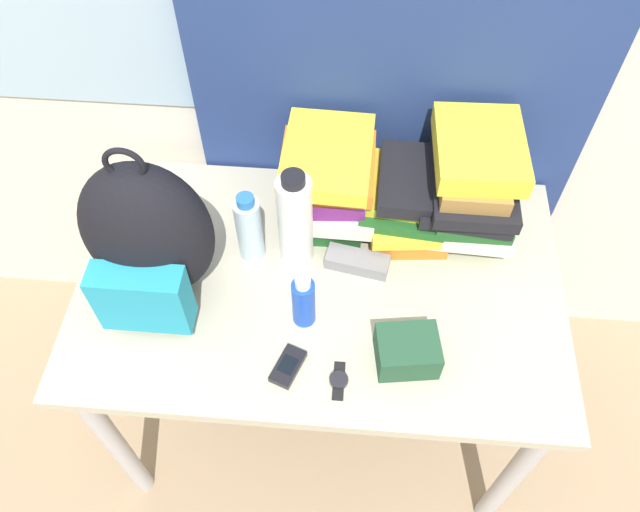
{
  "coord_description": "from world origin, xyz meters",
  "views": [
    {
      "loc": [
        0.07,
        -0.46,
        1.97
      ],
      "look_at": [
        0.0,
        0.35,
        0.84
      ],
      "focal_mm": 35.0,
      "sensor_mm": 36.0,
      "label": 1
    }
  ],
  "objects_px": {
    "cell_phone": "(288,366)",
    "sunscreen_bottle": "(304,301)",
    "sports_bottle": "(295,220)",
    "sunglasses_case": "(357,262)",
    "backpack": "(148,238)",
    "book_stack_center": "(406,199)",
    "wristwatch": "(339,380)",
    "water_bottle": "(249,228)",
    "book_stack_left": "(328,182)",
    "book_stack_right": "(471,185)",
    "camera_pouch": "(407,351)"
  },
  "relations": [
    {
      "from": "cell_phone",
      "to": "sunscreen_bottle",
      "type": "bearing_deg",
      "value": 79.94
    },
    {
      "from": "sports_bottle",
      "to": "cell_phone",
      "type": "xyz_separation_m",
      "value": [
        0.01,
        -0.3,
        -0.12
      ]
    },
    {
      "from": "sunglasses_case",
      "to": "backpack",
      "type": "bearing_deg",
      "value": -168.45
    },
    {
      "from": "book_stack_center",
      "to": "backpack",
      "type": "bearing_deg",
      "value": -156.64
    },
    {
      "from": "sports_bottle",
      "to": "sunscreen_bottle",
      "type": "bearing_deg",
      "value": -78.74
    },
    {
      "from": "wristwatch",
      "to": "book_stack_center",
      "type": "bearing_deg",
      "value": 73.57
    },
    {
      "from": "water_bottle",
      "to": "sunscreen_bottle",
      "type": "height_order",
      "value": "water_bottle"
    },
    {
      "from": "backpack",
      "to": "water_bottle",
      "type": "relative_size",
      "value": 2.11
    },
    {
      "from": "cell_phone",
      "to": "wristwatch",
      "type": "bearing_deg",
      "value": -11.07
    },
    {
      "from": "backpack",
      "to": "sports_bottle",
      "type": "distance_m",
      "value": 0.32
    },
    {
      "from": "book_stack_left",
      "to": "cell_phone",
      "type": "bearing_deg",
      "value": -96.87
    },
    {
      "from": "water_bottle",
      "to": "sunglasses_case",
      "type": "relative_size",
      "value": 1.29
    },
    {
      "from": "book_stack_right",
      "to": "sunscreen_bottle",
      "type": "relative_size",
      "value": 1.82
    },
    {
      "from": "sports_bottle",
      "to": "camera_pouch",
      "type": "distance_m",
      "value": 0.38
    },
    {
      "from": "book_stack_center",
      "to": "water_bottle",
      "type": "height_order",
      "value": "water_bottle"
    },
    {
      "from": "backpack",
      "to": "camera_pouch",
      "type": "bearing_deg",
      "value": -14.66
    },
    {
      "from": "water_bottle",
      "to": "sunglasses_case",
      "type": "xyz_separation_m",
      "value": [
        0.26,
        -0.02,
        -0.08
      ]
    },
    {
      "from": "book_stack_center",
      "to": "camera_pouch",
      "type": "relative_size",
      "value": 1.98
    },
    {
      "from": "water_bottle",
      "to": "sports_bottle",
      "type": "distance_m",
      "value": 0.11
    },
    {
      "from": "book_stack_right",
      "to": "water_bottle",
      "type": "xyz_separation_m",
      "value": [
        -0.51,
        -0.13,
        -0.05
      ]
    },
    {
      "from": "cell_phone",
      "to": "sunglasses_case",
      "type": "height_order",
      "value": "sunglasses_case"
    },
    {
      "from": "book_stack_left",
      "to": "water_bottle",
      "type": "relative_size",
      "value": 1.31
    },
    {
      "from": "backpack",
      "to": "book_stack_left",
      "type": "xyz_separation_m",
      "value": [
        0.37,
        0.25,
        -0.06
      ]
    },
    {
      "from": "book_stack_center",
      "to": "sunglasses_case",
      "type": "height_order",
      "value": "book_stack_center"
    },
    {
      "from": "book_stack_center",
      "to": "wristwatch",
      "type": "relative_size",
      "value": 3.24
    },
    {
      "from": "book_stack_center",
      "to": "water_bottle",
      "type": "bearing_deg",
      "value": -160.25
    },
    {
      "from": "backpack",
      "to": "cell_phone",
      "type": "distance_m",
      "value": 0.4
    },
    {
      "from": "book_stack_left",
      "to": "book_stack_right",
      "type": "distance_m",
      "value": 0.34
    },
    {
      "from": "sunscreen_bottle",
      "to": "cell_phone",
      "type": "height_order",
      "value": "sunscreen_bottle"
    },
    {
      "from": "book_stack_left",
      "to": "cell_phone",
      "type": "relative_size",
      "value": 2.62
    },
    {
      "from": "book_stack_right",
      "to": "camera_pouch",
      "type": "bearing_deg",
      "value": -109.36
    },
    {
      "from": "sports_bottle",
      "to": "book_stack_center",
      "type": "bearing_deg",
      "value": 26.34
    },
    {
      "from": "book_stack_right",
      "to": "camera_pouch",
      "type": "relative_size",
      "value": 1.98
    },
    {
      "from": "water_bottle",
      "to": "cell_phone",
      "type": "height_order",
      "value": "water_bottle"
    },
    {
      "from": "book_stack_center",
      "to": "sports_bottle",
      "type": "relative_size",
      "value": 1.03
    },
    {
      "from": "backpack",
      "to": "cell_phone",
      "type": "bearing_deg",
      "value": -31.11
    },
    {
      "from": "book_stack_center",
      "to": "cell_phone",
      "type": "relative_size",
      "value": 2.78
    },
    {
      "from": "book_stack_left",
      "to": "water_bottle",
      "type": "distance_m",
      "value": 0.22
    },
    {
      "from": "book_stack_center",
      "to": "cell_phone",
      "type": "bearing_deg",
      "value": -119.55
    },
    {
      "from": "backpack",
      "to": "book_stack_right",
      "type": "relative_size",
      "value": 1.51
    },
    {
      "from": "cell_phone",
      "to": "wristwatch",
      "type": "height_order",
      "value": "cell_phone"
    },
    {
      "from": "sunscreen_bottle",
      "to": "camera_pouch",
      "type": "distance_m",
      "value": 0.25
    },
    {
      "from": "sunscreen_bottle",
      "to": "camera_pouch",
      "type": "xyz_separation_m",
      "value": [
        0.23,
        -0.09,
        -0.03
      ]
    },
    {
      "from": "backpack",
      "to": "book_stack_center",
      "type": "xyz_separation_m",
      "value": [
        0.56,
        0.24,
        -0.1
      ]
    },
    {
      "from": "backpack",
      "to": "book_stack_right",
      "type": "xyz_separation_m",
      "value": [
        0.7,
        0.24,
        -0.04
      ]
    },
    {
      "from": "backpack",
      "to": "book_stack_center",
      "type": "height_order",
      "value": "backpack"
    },
    {
      "from": "book_stack_right",
      "to": "cell_phone",
      "type": "xyz_separation_m",
      "value": [
        -0.39,
        -0.43,
        -0.13
      ]
    },
    {
      "from": "sunscreen_bottle",
      "to": "camera_pouch",
      "type": "relative_size",
      "value": 1.09
    },
    {
      "from": "book_stack_center",
      "to": "camera_pouch",
      "type": "height_order",
      "value": "book_stack_center"
    },
    {
      "from": "sunscreen_bottle",
      "to": "cell_phone",
      "type": "relative_size",
      "value": 1.52
    }
  ]
}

